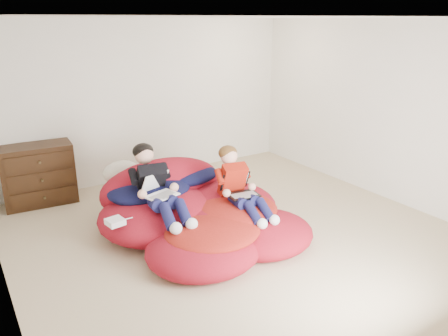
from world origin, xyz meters
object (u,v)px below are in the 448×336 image
at_px(laptop_black, 240,189).
at_px(beanbag_pile, 196,213).
at_px(laptop_white, 159,189).
at_px(dresser, 38,175).
at_px(younger_boy, 239,182).
at_px(older_boy, 155,182).

bearing_deg(laptop_black, beanbag_pile, 146.60).
distance_m(beanbag_pile, laptop_white, 0.59).
relative_size(dresser, beanbag_pile, 0.43).
distance_m(younger_boy, laptop_white, 0.94).
relative_size(laptop_white, laptop_black, 1.11).
bearing_deg(laptop_black, dresser, 129.66).
relative_size(older_boy, laptop_white, 2.69).
bearing_deg(older_boy, beanbag_pile, -18.52).
height_order(dresser, older_boy, older_boy).
height_order(dresser, laptop_black, dresser).
bearing_deg(laptop_white, younger_boy, -20.49).
height_order(older_boy, younger_boy, older_boy).
xyz_separation_m(older_boy, laptop_black, (0.88, -0.44, -0.12)).
bearing_deg(dresser, beanbag_pile, -54.01).
bearing_deg(older_boy, younger_boy, -25.26).
bearing_deg(younger_boy, laptop_black, -90.00).
bearing_deg(laptop_white, beanbag_pile, -7.89).
bearing_deg(older_boy, laptop_white, -90.00).
bearing_deg(laptop_white, older_boy, 90.00).
height_order(dresser, laptop_white, dresser).
bearing_deg(younger_boy, older_boy, 154.74).
height_order(beanbag_pile, laptop_black, beanbag_pile).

